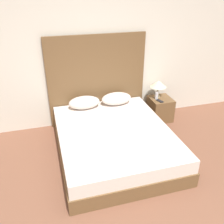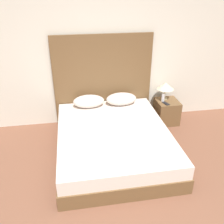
# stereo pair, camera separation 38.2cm
# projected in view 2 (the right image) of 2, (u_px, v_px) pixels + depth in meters

# --- Properties ---
(wall_back) EXTENTS (10.00, 0.06, 2.70)m
(wall_back) POSITION_uv_depth(u_px,v_px,m) (94.00, 52.00, 4.42)
(wall_back) COLOR silver
(wall_back) RESTS_ON ground_plane
(bed) EXTENTS (1.72, 2.13, 0.43)m
(bed) POSITION_uv_depth(u_px,v_px,m) (113.00, 141.00, 3.95)
(bed) COLOR brown
(bed) RESTS_ON ground_plane
(headboard) EXTENTS (1.80, 0.05, 1.67)m
(headboard) POSITION_uv_depth(u_px,v_px,m) (103.00, 80.00, 4.61)
(headboard) COLOR brown
(headboard) RESTS_ON ground_plane
(pillow_left) EXTENTS (0.56, 0.32, 0.22)m
(pillow_left) POSITION_uv_depth(u_px,v_px,m) (89.00, 101.00, 4.50)
(pillow_left) COLOR silver
(pillow_left) RESTS_ON bed
(pillow_right) EXTENTS (0.56, 0.32, 0.22)m
(pillow_right) POSITION_uv_depth(u_px,v_px,m) (121.00, 99.00, 4.59)
(pillow_right) COLOR silver
(pillow_right) RESTS_ON bed
(phone_on_bed) EXTENTS (0.14, 0.16, 0.01)m
(phone_on_bed) POSITION_uv_depth(u_px,v_px,m) (101.00, 138.00, 3.65)
(phone_on_bed) COLOR #B7B7BC
(phone_on_bed) RESTS_ON bed
(nightstand) EXTENTS (0.41, 0.44, 0.45)m
(nightstand) POSITION_uv_depth(u_px,v_px,m) (166.00, 111.00, 4.83)
(nightstand) COLOR brown
(nightstand) RESTS_ON ground_plane
(table_lamp) EXTENTS (0.31, 0.31, 0.34)m
(table_lamp) POSITION_uv_depth(u_px,v_px,m) (165.00, 86.00, 4.67)
(table_lamp) COLOR tan
(table_lamp) RESTS_ON nightstand
(phone_on_nightstand) EXTENTS (0.11, 0.16, 0.01)m
(phone_on_nightstand) POSITION_uv_depth(u_px,v_px,m) (166.00, 103.00, 4.61)
(phone_on_nightstand) COLOR black
(phone_on_nightstand) RESTS_ON nightstand
(toiletry_bottle) EXTENTS (0.06, 0.06, 0.16)m
(toiletry_bottle) POSITION_uv_depth(u_px,v_px,m) (163.00, 98.00, 4.67)
(toiletry_bottle) COLOR silver
(toiletry_bottle) RESTS_ON nightstand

